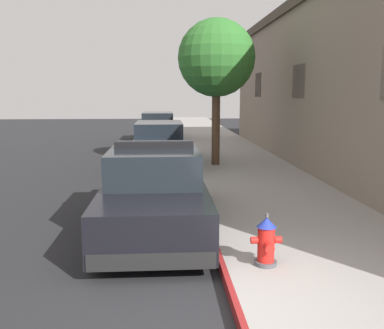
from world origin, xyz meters
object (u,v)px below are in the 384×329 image
parked_car_silver_ahead (159,145)px  parked_car_dark_far (158,127)px  street_tree (216,59)px  fire_hydrant (266,241)px  police_cruiser (155,191)px

parked_car_silver_ahead → parked_car_dark_far: (-0.16, 8.15, 0.00)m
street_tree → parked_car_dark_far: bearing=103.2°
parked_car_silver_ahead → fire_hydrant: 9.75m
parked_car_silver_ahead → parked_car_dark_far: size_ratio=1.00×
police_cruiser → parked_car_silver_ahead: 7.36m
parked_car_silver_ahead → parked_car_dark_far: bearing=91.1°
fire_hydrant → street_tree: (0.34, 8.78, 3.22)m
police_cruiser → street_tree: 7.43m
parked_car_dark_far → fire_hydrant: (1.76, -17.76, -0.24)m
police_cruiser → street_tree: street_tree is taller
parked_car_silver_ahead → fire_hydrant: (1.60, -9.61, -0.24)m
parked_car_dark_far → police_cruiser: bearing=-89.5°
police_cruiser → parked_car_dark_far: size_ratio=1.00×
fire_hydrant → parked_car_dark_far: bearing=95.7°
parked_car_silver_ahead → street_tree: size_ratio=0.99×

